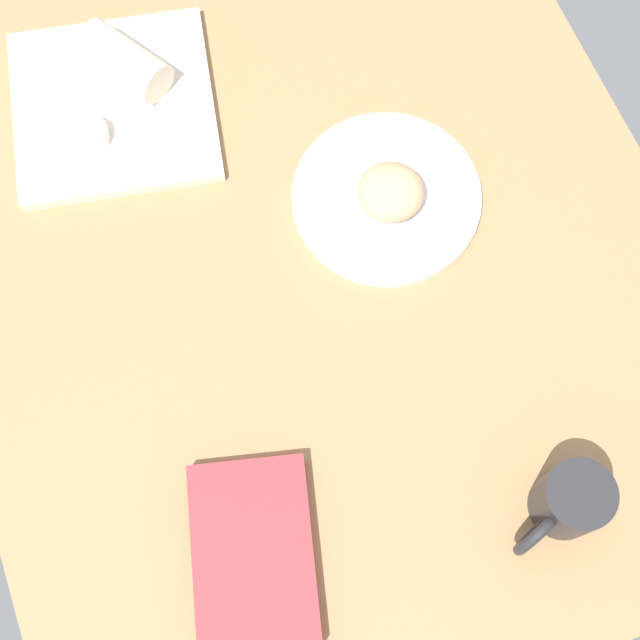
% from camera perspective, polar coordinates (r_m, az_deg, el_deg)
% --- Properties ---
extents(dining_table, '(1.10, 0.90, 0.04)m').
position_cam_1_polar(dining_table, '(1.16, -0.65, 3.89)').
color(dining_table, '#9E754C').
rests_on(dining_table, ground).
extents(round_plate, '(0.24, 0.24, 0.01)m').
position_cam_1_polar(round_plate, '(1.17, 4.13, 7.56)').
color(round_plate, white).
rests_on(round_plate, dining_table).
extents(scone_pastry, '(0.11, 0.11, 0.05)m').
position_cam_1_polar(scone_pastry, '(1.14, 4.40, 7.90)').
color(scone_pastry, tan).
rests_on(scone_pastry, round_plate).
extents(square_plate, '(0.30, 0.30, 0.02)m').
position_cam_1_polar(square_plate, '(1.26, -12.64, 12.79)').
color(square_plate, silver).
rests_on(square_plate, dining_table).
extents(sauce_cup, '(0.05, 0.05, 0.02)m').
position_cam_1_polar(sauce_cup, '(1.22, -14.08, 11.09)').
color(sauce_cup, silver).
rests_on(sauce_cup, square_plate).
extents(breakfast_wrap, '(0.13, 0.11, 0.06)m').
position_cam_1_polar(breakfast_wrap, '(1.25, -12.00, 15.37)').
color(breakfast_wrap, beige).
rests_on(breakfast_wrap, square_plate).
extents(book_stack, '(0.23, 0.18, 0.03)m').
position_cam_1_polar(book_stack, '(1.04, -4.16, -14.25)').
color(book_stack, '#A53338').
rests_on(book_stack, dining_table).
extents(coffee_mug, '(0.08, 0.12, 0.09)m').
position_cam_1_polar(coffee_mug, '(1.05, 15.13, -10.85)').
color(coffee_mug, '#262628').
rests_on(coffee_mug, dining_table).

